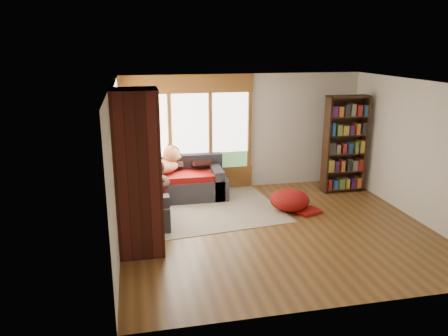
{
  "coord_description": "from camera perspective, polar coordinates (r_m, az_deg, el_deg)",
  "views": [
    {
      "loc": [
        -2.43,
        -6.95,
        3.24
      ],
      "look_at": [
        -0.78,
        0.87,
        0.95
      ],
      "focal_mm": 35.0,
      "sensor_mm": 36.0,
      "label": 1
    }
  ],
  "objects": [
    {
      "name": "brick_chimney",
      "position": [
        6.88,
        -11.17,
        -0.7
      ],
      "size": [
        0.7,
        0.7,
        2.6
      ],
      "primitive_type": "cube",
      "color": "#471914",
      "rests_on": "ground"
    },
    {
      "name": "wall_left",
      "position": [
        7.22,
        -14.0,
        -0.08
      ],
      "size": [
        0.04,
        5.0,
        2.6
      ],
      "primitive_type": "cube",
      "color": "silver",
      "rests_on": "ground"
    },
    {
      "name": "throw_pillows",
      "position": [
        9.07,
        -7.88,
        -0.11
      ],
      "size": [
        1.98,
        1.68,
        0.45
      ],
      "color": "black",
      "rests_on": "sectional_sofa"
    },
    {
      "name": "dog_tan",
      "position": [
        9.23,
        -8.17,
        0.48
      ],
      "size": [
        1.05,
        0.86,
        0.51
      ],
      "rotation": [
        0.0,
        0.0,
        0.37
      ],
      "color": "brown",
      "rests_on": "sectional_sofa"
    },
    {
      "name": "sectional_sofa",
      "position": [
        9.14,
        -8.3,
        -2.92
      ],
      "size": [
        2.2,
        2.2,
        0.8
      ],
      "rotation": [
        0.0,
        0.0,
        0.07
      ],
      "color": "#2D2D32",
      "rests_on": "ground"
    },
    {
      "name": "wall_back",
      "position": [
        9.95,
        2.47,
        4.73
      ],
      "size": [
        5.5,
        0.04,
        2.6
      ],
      "primitive_type": "cube",
      "color": "silver",
      "rests_on": "ground"
    },
    {
      "name": "pouf",
      "position": [
        8.87,
        8.58,
        -4.07
      ],
      "size": [
        0.99,
        0.99,
        0.42
      ],
      "primitive_type": "ellipsoid",
      "rotation": [
        0.0,
        0.0,
        0.31
      ],
      "color": "maroon",
      "rests_on": "area_rug"
    },
    {
      "name": "wall_front",
      "position": [
        5.43,
        15.7,
        -5.57
      ],
      "size": [
        5.5,
        0.04,
        2.6
      ],
      "primitive_type": "cube",
      "color": "silver",
      "rests_on": "ground"
    },
    {
      "name": "wall_right",
      "position": [
        8.88,
        24.17,
        1.96
      ],
      "size": [
        0.04,
        5.0,
        2.6
      ],
      "primitive_type": "cube",
      "color": "silver",
      "rests_on": "ground"
    },
    {
      "name": "dog_brindle",
      "position": [
        8.34,
        -8.8,
        -1.5
      ],
      "size": [
        0.56,
        0.85,
        0.45
      ],
      "rotation": [
        0.0,
        0.0,
        1.49
      ],
      "color": "black",
      "rests_on": "sectional_sofa"
    },
    {
      "name": "windows_back",
      "position": [
        9.68,
        -4.4,
        4.69
      ],
      "size": [
        2.82,
        0.1,
        1.9
      ],
      "color": "brown",
      "rests_on": "wall_back"
    },
    {
      "name": "roller_blind",
      "position": [
        9.1,
        -13.47,
        6.14
      ],
      "size": [
        0.03,
        0.72,
        0.9
      ],
      "primitive_type": "cube",
      "color": "#698556",
      "rests_on": "wall_left"
    },
    {
      "name": "bookshelf",
      "position": [
        10.04,
        15.5,
        2.99
      ],
      "size": [
        0.93,
        0.31,
        2.16
      ],
      "color": "#321C10",
      "rests_on": "ground"
    },
    {
      "name": "floor",
      "position": [
        8.04,
        6.81,
        -7.88
      ],
      "size": [
        5.5,
        5.5,
        0.0
      ],
      "primitive_type": "plane",
      "color": "#593718",
      "rests_on": "ground"
    },
    {
      "name": "ceiling",
      "position": [
        7.39,
        7.48,
        10.9
      ],
      "size": [
        5.5,
        5.5,
        0.0
      ],
      "primitive_type": "plane",
      "color": "white"
    },
    {
      "name": "area_rug",
      "position": [
        8.85,
        -3.23,
        -5.46
      ],
      "size": [
        3.41,
        2.76,
        0.01
      ],
      "primitive_type": "cube",
      "rotation": [
        0.0,
        0.0,
        0.12
      ],
      "color": "beige",
      "rests_on": "ground"
    },
    {
      "name": "windows_left",
      "position": [
        8.37,
        -13.6,
        2.49
      ],
      "size": [
        0.1,
        2.62,
        1.9
      ],
      "color": "brown",
      "rests_on": "wall_left"
    }
  ]
}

